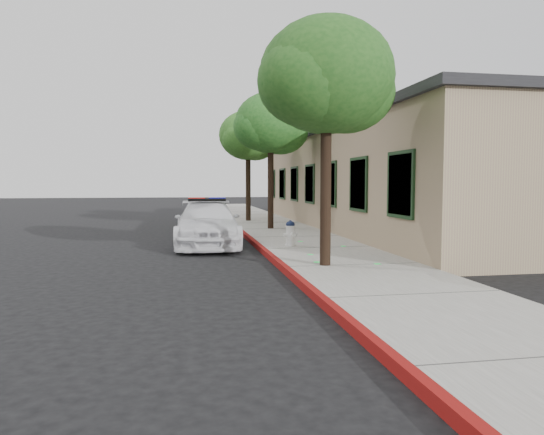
{
  "coord_description": "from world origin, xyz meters",
  "views": [
    {
      "loc": [
        -2.13,
        -10.5,
        1.99
      ],
      "look_at": [
        0.09,
        1.95,
        1.1
      ],
      "focal_mm": 32.48,
      "sensor_mm": 36.0,
      "label": 1
    }
  ],
  "objects_px": {
    "street_tree_near": "(327,81)",
    "street_tree_far": "(249,138)",
    "street_tree_mid": "(271,126)",
    "fire_hydrant": "(290,233)",
    "clapboard_building": "(397,180)",
    "police_car": "(207,224)"
  },
  "relations": [
    {
      "from": "clapboard_building",
      "to": "street_tree_near",
      "type": "distance_m",
      "value": 10.81
    },
    {
      "from": "street_tree_mid",
      "to": "street_tree_far",
      "type": "distance_m",
      "value": 4.35
    },
    {
      "from": "fire_hydrant",
      "to": "street_tree_mid",
      "type": "bearing_deg",
      "value": 69.54
    },
    {
      "from": "street_tree_near",
      "to": "clapboard_building",
      "type": "bearing_deg",
      "value": 57.43
    },
    {
      "from": "street_tree_far",
      "to": "fire_hydrant",
      "type": "bearing_deg",
      "value": -90.56
    },
    {
      "from": "street_tree_near",
      "to": "fire_hydrant",
      "type": "bearing_deg",
      "value": 91.12
    },
    {
      "from": "street_tree_near",
      "to": "street_tree_far",
      "type": "xyz_separation_m",
      "value": [
        0.03,
        13.46,
        -0.02
      ]
    },
    {
      "from": "police_car",
      "to": "street_tree_far",
      "type": "relative_size",
      "value": 0.91
    },
    {
      "from": "clapboard_building",
      "to": "fire_hydrant",
      "type": "height_order",
      "value": "clapboard_building"
    },
    {
      "from": "fire_hydrant",
      "to": "street_tree_far",
      "type": "height_order",
      "value": "street_tree_far"
    },
    {
      "from": "street_tree_far",
      "to": "police_car",
      "type": "bearing_deg",
      "value": -106.19
    },
    {
      "from": "street_tree_mid",
      "to": "street_tree_near",
      "type": "bearing_deg",
      "value": -92.26
    },
    {
      "from": "fire_hydrant",
      "to": "police_car",
      "type": "bearing_deg",
      "value": 128.76
    },
    {
      "from": "clapboard_building",
      "to": "street_tree_mid",
      "type": "xyz_separation_m",
      "value": [
        -5.35,
        0.18,
        2.16
      ]
    },
    {
      "from": "clapboard_building",
      "to": "street_tree_far",
      "type": "xyz_separation_m",
      "value": [
        -5.68,
        4.51,
        2.06
      ]
    },
    {
      "from": "street_tree_mid",
      "to": "street_tree_far",
      "type": "bearing_deg",
      "value": 94.33
    },
    {
      "from": "street_tree_far",
      "to": "street_tree_near",
      "type": "bearing_deg",
      "value": -90.14
    },
    {
      "from": "police_car",
      "to": "street_tree_mid",
      "type": "bearing_deg",
      "value": 57.37
    },
    {
      "from": "street_tree_near",
      "to": "street_tree_mid",
      "type": "distance_m",
      "value": 9.13
    },
    {
      "from": "fire_hydrant",
      "to": "street_tree_far",
      "type": "xyz_separation_m",
      "value": [
        0.1,
        10.03,
        3.66
      ]
    },
    {
      "from": "clapboard_building",
      "to": "street_tree_near",
      "type": "bearing_deg",
      "value": -122.57
    },
    {
      "from": "street_tree_near",
      "to": "street_tree_far",
      "type": "relative_size",
      "value": 1.01
    }
  ]
}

